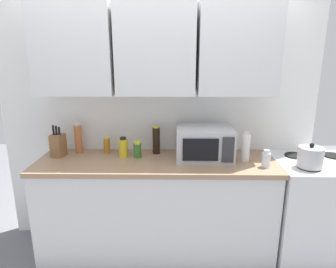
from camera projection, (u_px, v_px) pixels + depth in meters
wall_back_with_cabinets at (157, 79)px, 2.60m from camera, size 2.92×0.38×2.60m
counter_run at (156, 207)px, 2.67m from camera, size 2.05×0.63×0.90m
stove_range at (315, 209)px, 2.63m from camera, size 0.76×0.64×0.91m
kettle at (310, 157)px, 2.36m from camera, size 0.19×0.19×0.20m
microwave at (204, 143)px, 2.55m from camera, size 0.48×0.37×0.28m
knife_block at (58, 145)px, 2.63m from camera, size 0.12×0.14×0.28m
bottle_yellow_mustard at (123, 148)px, 2.62m from camera, size 0.08×0.08×0.18m
bottle_spice_jar at (78, 138)px, 2.72m from camera, size 0.07×0.07×0.29m
bottle_white_jar at (246, 147)px, 2.50m from camera, size 0.07×0.07×0.26m
bottle_amber_vinegar at (107, 146)px, 2.72m from camera, size 0.06×0.06×0.15m
bottle_clear_tall at (266, 159)px, 2.38m from camera, size 0.07×0.07×0.14m
bottle_soy_dark at (156, 140)px, 2.70m from camera, size 0.07×0.07×0.26m
bottle_green_oil at (137, 150)px, 2.60m from camera, size 0.07×0.07×0.15m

